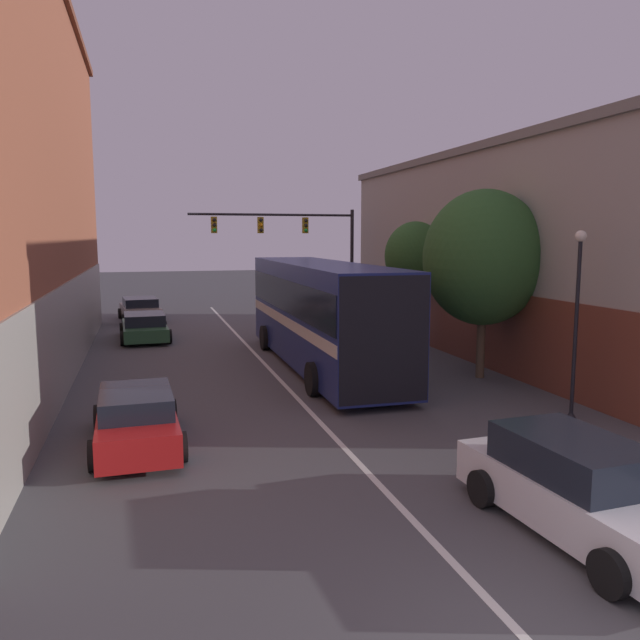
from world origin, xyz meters
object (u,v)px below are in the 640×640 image
Objects in this scene: bus at (321,309)px; parked_car_left_far at (140,310)px; street_tree_near at (484,258)px; hatchback_foreground at (580,491)px; parked_car_left_near at (145,327)px; street_lamp at (576,317)px; traffic_signal_gantry at (298,239)px; parked_car_left_mid at (137,419)px; street_tree_far at (415,256)px.

bus is 15.87m from parked_car_left_far.
hatchback_foreground is at bearing -112.12° from street_tree_near.
street_lamp is (10.55, -15.60, 2.02)m from parked_car_left_near.
street_lamp is at bearing -80.83° from traffic_signal_gantry.
bus is 9.53m from parked_car_left_mid.
parked_car_left_near is at bearing 13.67° from hatchback_foreground.
street_tree_far reaches higher than parked_car_left_far.
street_tree_near is at bearing -25.65° from hatchback_foreground.
traffic_signal_gantry is 13.42m from street_tree_near.
street_tree_far is at bearing -116.70° from parked_car_left_near.
parked_car_left_mid is 15.24m from street_tree_far.
parked_car_left_mid is 10.94m from street_lamp.
traffic_signal_gantry reaches higher than street_lamp.
street_tree_near is at bearing 88.63° from street_lamp.
parked_car_left_near is 0.53× the size of traffic_signal_gantry.
street_lamp is (4.51, -7.80, 0.53)m from bus.
bus is 2.38× the size of street_tree_far.
street_tree_far is at bearing 87.45° from street_tree_near.
parked_car_left_near is 1.02× the size of parked_car_left_mid.
traffic_signal_gantry is 7.91m from street_tree_far.
bus is at bearing -144.63° from parked_car_left_near.
parked_car_left_near is at bearing -2.50° from parked_car_left_mid.
hatchback_foreground is 0.77× the size of street_tree_near.
street_tree_far is at bearing -142.40° from parked_car_left_far.
street_tree_near is (10.89, -17.54, 3.32)m from parked_car_left_far.
street_tree_far reaches higher than parked_car_left_mid.
parked_car_left_mid is at bearing 138.87° from bus.
hatchback_foreground is 0.91× the size of street_tree_far.
street_tree_far is at bearing -59.39° from bus.
hatchback_foreground is 11.49m from street_tree_near.
traffic_signal_gantry is at bearing -125.66° from parked_car_left_far.
street_lamp reaches higher than hatchback_foreground.
parked_car_left_mid is 0.97× the size of parked_car_left_far.
street_tree_far reaches higher than bus.
street_tree_near is (10.66, -10.83, 3.35)m from parked_car_left_near.
street_tree_near is at bearing -77.10° from traffic_signal_gantry.
hatchback_foreground is 28.56m from parked_car_left_far.
parked_car_left_mid reaches higher than parked_car_left_far.
hatchback_foreground is at bearing -165.18° from parked_car_left_near.
parked_car_left_mid is at bearing 173.95° from parked_car_left_far.
parked_car_left_mid is at bearing -159.58° from street_tree_near.
street_lamp reaches higher than parked_car_left_mid.
street_tree_near reaches higher than parked_car_left_near.
traffic_signal_gantry is 1.62× the size of street_tree_far.
street_tree_near is at bearing -92.55° from street_tree_far.
street_lamp is at bearing -149.73° from bus.
parked_car_left_near is at bearing -163.72° from traffic_signal_gantry.
parked_car_left_near is 6.71m from parked_car_left_far.
parked_car_left_far is at bearing 121.83° from street_tree_near.
street_tree_near is (4.62, -3.03, 1.87)m from bus.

